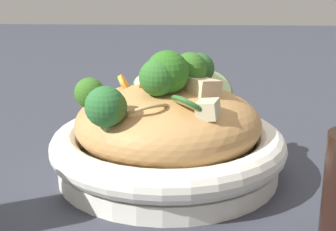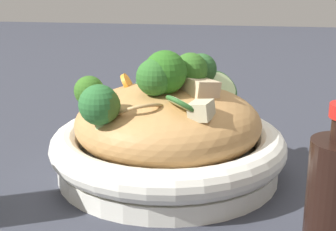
% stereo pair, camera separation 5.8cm
% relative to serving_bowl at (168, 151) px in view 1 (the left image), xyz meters
% --- Properties ---
extents(ground_plane, '(3.00, 3.00, 0.00)m').
position_rel_serving_bowl_xyz_m(ground_plane, '(0.00, 0.00, -0.03)').
color(ground_plane, '#333540').
extents(serving_bowl, '(0.28, 0.28, 0.06)m').
position_rel_serving_bowl_xyz_m(serving_bowl, '(0.00, 0.00, 0.00)').
color(serving_bowl, white).
rests_on(serving_bowl, ground_plane).
extents(noodle_heap, '(0.22, 0.22, 0.09)m').
position_rel_serving_bowl_xyz_m(noodle_heap, '(-0.00, -0.00, 0.04)').
color(noodle_heap, tan).
rests_on(noodle_heap, serving_bowl).
extents(broccoli_florets, '(0.15, 0.16, 0.08)m').
position_rel_serving_bowl_xyz_m(broccoli_florets, '(0.03, -0.02, 0.09)').
color(broccoli_florets, '#9DBF77').
rests_on(broccoli_florets, serving_bowl).
extents(carrot_coins, '(0.06, 0.10, 0.03)m').
position_rel_serving_bowl_xyz_m(carrot_coins, '(-0.02, -0.02, 0.08)').
color(carrot_coins, orange).
rests_on(carrot_coins, serving_bowl).
extents(zucchini_slices, '(0.18, 0.14, 0.04)m').
position_rel_serving_bowl_xyz_m(zucchini_slices, '(-0.03, 0.02, 0.07)').
color(zucchini_slices, beige).
rests_on(zucchini_slices, serving_bowl).
extents(chicken_chunks, '(0.14, 0.09, 0.04)m').
position_rel_serving_bowl_xyz_m(chicken_chunks, '(-0.00, 0.02, 0.08)').
color(chicken_chunks, beige).
rests_on(chicken_chunks, serving_bowl).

